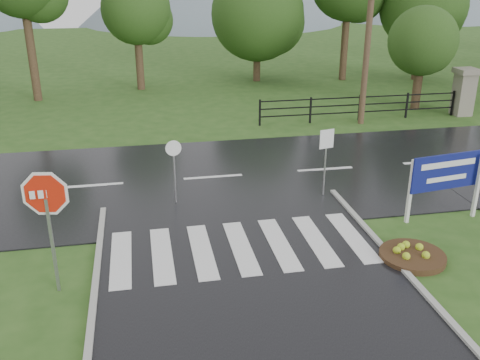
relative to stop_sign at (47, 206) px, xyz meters
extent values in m
cube|color=black|center=(4.34, 6.05, -2.07)|extent=(90.00, 8.00, 0.04)
cube|color=silver|center=(1.34, 1.05, -2.01)|extent=(0.50, 2.80, 0.02)
cube|color=silver|center=(2.34, 1.05, -2.01)|extent=(0.50, 2.80, 0.02)
cube|color=silver|center=(3.34, 1.05, -2.01)|extent=(0.50, 2.80, 0.02)
cube|color=silver|center=(4.34, 1.05, -2.01)|extent=(0.50, 2.80, 0.02)
cube|color=silver|center=(5.34, 1.05, -2.01)|extent=(0.50, 2.80, 0.02)
cube|color=silver|center=(6.34, 1.05, -2.01)|extent=(0.50, 2.80, 0.02)
cube|color=silver|center=(7.34, 1.05, -2.01)|extent=(0.50, 2.80, 0.02)
cube|color=gray|center=(17.34, 12.05, -1.07)|extent=(0.80, 0.80, 2.00)
cube|color=#6B6659|center=(17.34, 12.05, 0.05)|extent=(1.00, 1.00, 0.24)
cube|color=black|center=(12.09, 12.05, -1.67)|extent=(9.50, 0.05, 0.05)
cube|color=black|center=(12.09, 12.05, -1.32)|extent=(9.50, 0.05, 0.05)
cube|color=black|center=(12.09, 12.05, -0.97)|extent=(9.50, 0.05, 0.05)
cube|color=black|center=(7.34, 12.05, -1.47)|extent=(0.08, 0.08, 1.20)
cube|color=black|center=(16.84, 12.05, -1.47)|extent=(0.08, 0.08, 1.20)
sphere|color=slate|center=(12.34, 61.05, -19.35)|extent=(48.00, 48.00, 48.00)
sphere|color=slate|center=(40.34, 61.05, -15.03)|extent=(36.00, 36.00, 36.00)
cube|color=#939399|center=(0.00, 0.00, -0.96)|extent=(0.07, 0.07, 2.23)
cylinder|color=white|center=(0.00, 0.01, 0.27)|extent=(1.33, 0.23, 1.34)
cylinder|color=red|center=(0.00, 0.00, 0.27)|extent=(1.15, 0.21, 1.17)
cube|color=silver|center=(9.23, 1.69, -1.14)|extent=(0.11, 0.11, 1.87)
cube|color=silver|center=(11.29, 1.69, -1.14)|extent=(0.11, 0.11, 1.87)
cube|color=navy|center=(10.26, 1.69, -0.62)|extent=(2.23, 0.38, 1.03)
cube|color=white|center=(10.26, 1.65, -0.39)|extent=(1.76, 0.27, 0.17)
cube|color=white|center=(10.26, 1.65, -0.81)|extent=(1.30, 0.20, 0.14)
cylinder|color=#332111|center=(8.39, -0.24, -1.99)|extent=(1.61, 1.61, 0.16)
cube|color=#939399|center=(7.53, 3.90, -1.05)|extent=(0.04, 0.04, 2.04)
cube|color=white|center=(7.53, 3.88, -0.19)|extent=(0.48, 0.13, 0.59)
cylinder|color=#939399|center=(2.94, 4.19, -1.13)|extent=(0.06, 0.06, 1.88)
cylinder|color=white|center=(2.94, 4.17, -0.29)|extent=(0.47, 0.06, 0.47)
cylinder|color=#473523|center=(11.99, 11.55, 1.97)|extent=(0.27, 0.27, 8.10)
cylinder|color=#3D2B1C|center=(15.73, 13.55, -0.67)|extent=(0.47, 0.47, 2.80)
sphere|color=#1F3F13|center=(15.73, 13.55, 1.28)|extent=(3.33, 3.33, 3.33)
camera|label=1|loc=(2.05, -10.73, 4.65)|focal=40.00mm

